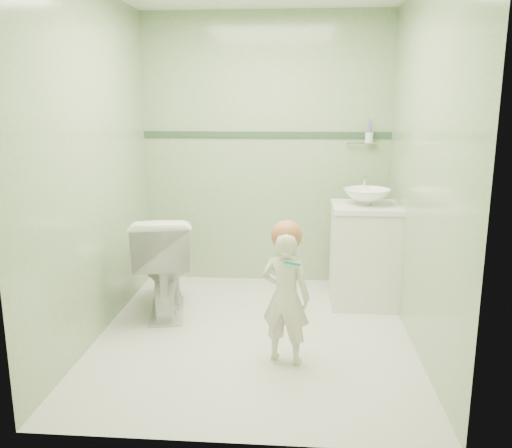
{
  "coord_description": "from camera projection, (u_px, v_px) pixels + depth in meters",
  "views": [
    {
      "loc": [
        0.29,
        -3.52,
        1.61
      ],
      "look_at": [
        0.0,
        0.15,
        0.78
      ],
      "focal_mm": 37.23,
      "sensor_mm": 36.0,
      "label": 1
    }
  ],
  "objects": [
    {
      "name": "ground",
      "position": [
        254.0,
        335.0,
        3.8
      ],
      "size": [
        2.5,
        2.5,
        0.0
      ],
      "primitive_type": "plane",
      "color": "beige",
      "rests_on": "ground"
    },
    {
      "name": "room_shell",
      "position": [
        254.0,
        168.0,
        3.53
      ],
      "size": [
        2.5,
        2.54,
        2.4
      ],
      "color": "#8CAD7B",
      "rests_on": "ground"
    },
    {
      "name": "trim_stripe",
      "position": [
        266.0,
        134.0,
        4.7
      ],
      "size": [
        2.2,
        0.02,
        0.05
      ],
      "primitive_type": "cube",
      "color": "#2E4935",
      "rests_on": "room_shell"
    },
    {
      "name": "vanity",
      "position": [
        364.0,
        256.0,
        4.33
      ],
      "size": [
        0.52,
        0.5,
        0.8
      ],
      "primitive_type": "cube",
      "color": "white",
      "rests_on": "ground"
    },
    {
      "name": "counter",
      "position": [
        366.0,
        207.0,
        4.23
      ],
      "size": [
        0.54,
        0.52,
        0.04
      ],
      "primitive_type": "cube",
      "color": "white",
      "rests_on": "vanity"
    },
    {
      "name": "basin",
      "position": [
        367.0,
        197.0,
        4.22
      ],
      "size": [
        0.37,
        0.37,
        0.13
      ],
      "primitive_type": "imported",
      "color": "white",
      "rests_on": "counter"
    },
    {
      "name": "faucet",
      "position": [
        364.0,
        183.0,
        4.38
      ],
      "size": [
        0.03,
        0.13,
        0.18
      ],
      "color": "silver",
      "rests_on": "counter"
    },
    {
      "name": "cup_holder",
      "position": [
        368.0,
        137.0,
        4.58
      ],
      "size": [
        0.26,
        0.07,
        0.21
      ],
      "color": "silver",
      "rests_on": "room_shell"
    },
    {
      "name": "toilet",
      "position": [
        164.0,
        263.0,
        4.14
      ],
      "size": [
        0.59,
        0.85,
        0.79
      ],
      "primitive_type": "imported",
      "rotation": [
        0.0,
        0.0,
        3.34
      ],
      "color": "white",
      "rests_on": "ground"
    },
    {
      "name": "toddler",
      "position": [
        286.0,
        297.0,
        3.32
      ],
      "size": [
        0.36,
        0.29,
        0.86
      ],
      "primitive_type": "imported",
      "rotation": [
        0.0,
        0.0,
        2.84
      ],
      "color": "beige",
      "rests_on": "ground"
    },
    {
      "name": "hair_cap",
      "position": [
        287.0,
        236.0,
        3.26
      ],
      "size": [
        0.19,
        0.19,
        0.19
      ],
      "primitive_type": "sphere",
      "color": "#B26A3C",
      "rests_on": "toddler"
    },
    {
      "name": "teal_toothbrush",
      "position": [
        291.0,
        262.0,
        3.12
      ],
      "size": [
        0.11,
        0.14,
        0.08
      ],
      "color": "#149277",
      "rests_on": "toddler"
    }
  ]
}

